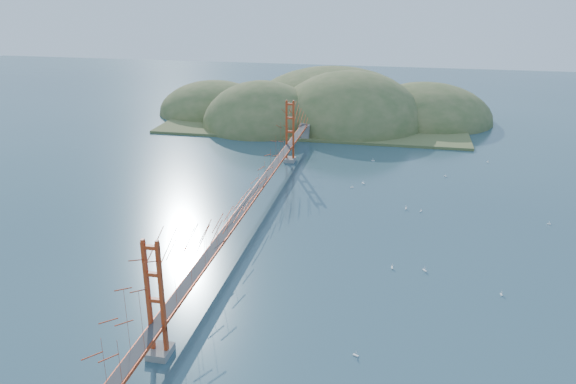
# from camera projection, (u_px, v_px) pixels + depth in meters

# --- Properties ---
(ground) EXTENTS (320.00, 320.00, 0.00)m
(ground) POSITION_uv_depth(u_px,v_px,m) (248.00, 224.00, 79.09)
(ground) COLOR #2E4E5C
(ground) RESTS_ON ground
(bridge) EXTENTS (2.20, 94.40, 12.00)m
(bridge) POSITION_uv_depth(u_px,v_px,m) (247.00, 177.00, 76.77)
(bridge) COLOR gray
(bridge) RESTS_ON ground
(far_headlands) EXTENTS (84.00, 58.00, 25.00)m
(far_headlands) POSITION_uv_depth(u_px,v_px,m) (329.00, 117.00, 141.42)
(far_headlands) COLOR olive
(far_headlands) RESTS_ON ground
(sailboat_12) EXTENTS (0.63, 0.57, 0.71)m
(sailboat_12) POSITION_uv_depth(u_px,v_px,m) (373.00, 160.00, 106.78)
(sailboat_12) COLOR white
(sailboat_12) RESTS_ON ground
(sailboat_16) EXTENTS (0.67, 0.67, 0.71)m
(sailboat_16) POSITION_uv_depth(u_px,v_px,m) (363.00, 183.00, 94.91)
(sailboat_16) COLOR white
(sailboat_16) RESTS_ON ground
(sailboat_4) EXTENTS (0.54, 0.54, 0.58)m
(sailboat_4) POSITION_uv_depth(u_px,v_px,m) (421.00, 211.00, 83.45)
(sailboat_4) COLOR white
(sailboat_4) RESTS_ON ground
(sailboat_5) EXTENTS (0.45, 0.50, 0.57)m
(sailboat_5) POSITION_uv_depth(u_px,v_px,m) (501.00, 294.00, 61.36)
(sailboat_5) COLOR white
(sailboat_5) RESTS_ON ground
(sailboat_14) EXTENTS (0.53, 0.64, 0.74)m
(sailboat_14) POSITION_uv_depth(u_px,v_px,m) (406.00, 208.00, 84.36)
(sailboat_14) COLOR white
(sailboat_14) RESTS_ON ground
(sailboat_0) EXTENTS (0.48, 0.56, 0.65)m
(sailboat_0) POSITION_uv_depth(u_px,v_px,m) (392.00, 267.00, 67.05)
(sailboat_0) COLOR white
(sailboat_0) RESTS_ON ground
(sailboat_7) EXTENTS (0.60, 0.60, 0.65)m
(sailboat_7) POSITION_uv_depth(u_px,v_px,m) (445.00, 176.00, 98.30)
(sailboat_7) COLOR white
(sailboat_7) RESTS_ON ground
(sailboat_15) EXTENTS (0.50, 0.50, 0.57)m
(sailboat_15) POSITION_uv_depth(u_px,v_px,m) (488.00, 162.00, 106.00)
(sailboat_15) COLOR white
(sailboat_15) RESTS_ON ground
(sailboat_6) EXTENTS (0.59, 0.59, 0.65)m
(sailboat_6) POSITION_uv_depth(u_px,v_px,m) (356.00, 355.00, 51.40)
(sailboat_6) COLOR white
(sailboat_6) RESTS_ON ground
(sailboat_1) EXTENTS (0.69, 0.69, 0.73)m
(sailboat_1) POSITION_uv_depth(u_px,v_px,m) (424.00, 270.00, 66.42)
(sailboat_1) COLOR white
(sailboat_1) RESTS_ON ground
(sailboat_8) EXTENTS (0.51, 0.43, 0.59)m
(sailboat_8) POSITION_uv_depth(u_px,v_px,m) (549.00, 224.00, 79.05)
(sailboat_8) COLOR white
(sailboat_8) RESTS_ON ground
(sailboat_3) EXTENTS (0.56, 0.56, 0.64)m
(sailboat_3) POSITION_uv_depth(u_px,v_px,m) (352.00, 187.00, 93.04)
(sailboat_3) COLOR white
(sailboat_3) RESTS_ON ground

